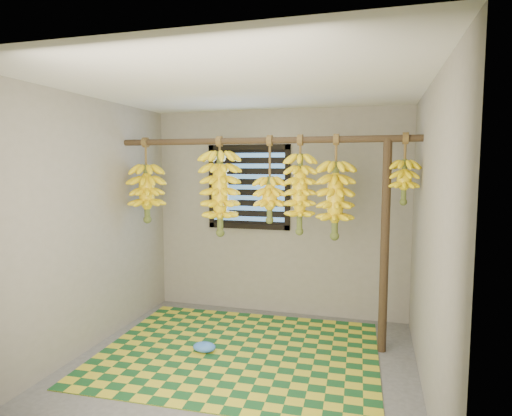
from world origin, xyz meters
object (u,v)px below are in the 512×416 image
(woven_mat, at_px, (239,352))
(banana_bunch_d, at_px, (300,194))
(banana_bunch_b, at_px, (220,193))
(plastic_bag, at_px, (204,347))
(banana_bunch_c, at_px, (270,199))
(banana_bunch_f, at_px, (404,182))
(banana_bunch_a, at_px, (147,193))
(banana_bunch_e, at_px, (335,200))
(support_post, at_px, (385,247))

(woven_mat, height_order, banana_bunch_d, banana_bunch_d)
(woven_mat, relative_size, banana_bunch_b, 2.55)
(plastic_bag, relative_size, banana_bunch_c, 0.26)
(woven_mat, distance_m, banana_bunch_f, 2.20)
(banana_bunch_b, bearing_deg, banana_bunch_a, 180.00)
(banana_bunch_d, bearing_deg, banana_bunch_a, 180.00)
(banana_bunch_d, bearing_deg, banana_bunch_c, -180.00)
(banana_bunch_d, bearing_deg, banana_bunch_e, 0.00)
(plastic_bag, distance_m, banana_bunch_e, 1.86)
(woven_mat, relative_size, banana_bunch_d, 2.68)
(banana_bunch_f, bearing_deg, banana_bunch_a, 180.00)
(support_post, bearing_deg, banana_bunch_b, 180.00)
(plastic_bag, bearing_deg, banana_bunch_f, 15.64)
(banana_bunch_c, xyz_separation_m, banana_bunch_d, (0.30, 0.00, 0.06))
(banana_bunch_a, bearing_deg, support_post, 0.00)
(banana_bunch_b, relative_size, banana_bunch_d, 1.05)
(banana_bunch_c, relative_size, banana_bunch_d, 0.89)
(plastic_bag, bearing_deg, banana_bunch_a, 149.89)
(woven_mat, bearing_deg, banana_bunch_e, 25.25)
(plastic_bag, relative_size, banana_bunch_d, 0.23)
(banana_bunch_a, height_order, banana_bunch_f, same)
(banana_bunch_b, bearing_deg, plastic_bag, -88.39)
(support_post, relative_size, woven_mat, 0.78)
(banana_bunch_f, bearing_deg, plastic_bag, -164.36)
(banana_bunch_a, relative_size, banana_bunch_b, 0.89)
(banana_bunch_c, bearing_deg, banana_bunch_a, 180.00)
(woven_mat, distance_m, banana_bunch_e, 1.70)
(support_post, distance_m, banana_bunch_b, 1.69)
(banana_bunch_a, xyz_separation_m, banana_bunch_d, (1.66, 0.00, 0.02))
(plastic_bag, relative_size, banana_bunch_e, 0.23)
(woven_mat, relative_size, plastic_bag, 11.45)
(banana_bunch_c, height_order, banana_bunch_f, same)
(woven_mat, distance_m, banana_bunch_b, 1.56)
(banana_bunch_d, height_order, banana_bunch_f, same)
(banana_bunch_a, bearing_deg, woven_mat, -18.75)
(support_post, height_order, banana_bunch_e, banana_bunch_e)
(banana_bunch_d, bearing_deg, woven_mat, -141.53)
(banana_bunch_e, bearing_deg, banana_bunch_d, -180.00)
(banana_bunch_a, height_order, banana_bunch_e, same)
(plastic_bag, xyz_separation_m, banana_bunch_c, (0.51, 0.49, 1.37))
(banana_bunch_a, distance_m, banana_bunch_f, 2.61)
(woven_mat, xyz_separation_m, banana_bunch_e, (0.84, 0.39, 1.43))
(banana_bunch_e, bearing_deg, banana_bunch_c, -180.00)
(banana_bunch_a, height_order, banana_bunch_b, same)
(support_post, xyz_separation_m, plastic_bag, (-1.61, -0.49, -0.94))
(banana_bunch_b, height_order, banana_bunch_f, same)
(plastic_bag, xyz_separation_m, banana_bunch_b, (-0.01, 0.49, 1.42))
(banana_bunch_c, distance_m, banana_bunch_f, 1.27)
(woven_mat, height_order, banana_bunch_a, banana_bunch_a)
(banana_bunch_a, relative_size, banana_bunch_d, 0.94)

